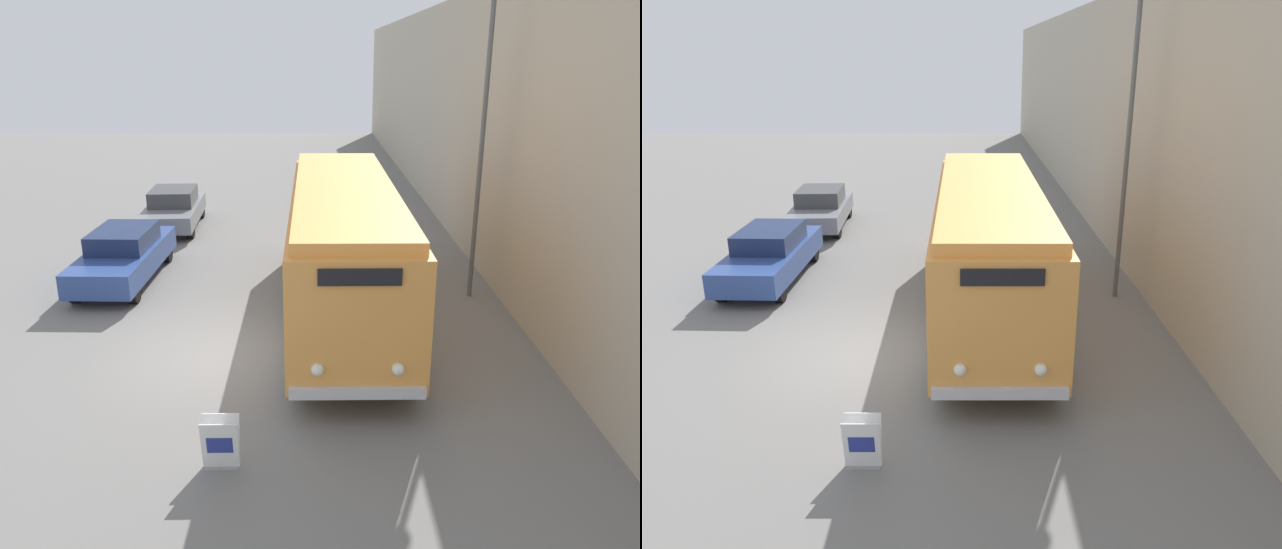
% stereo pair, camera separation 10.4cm
% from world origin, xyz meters
% --- Properties ---
extents(ground_plane, '(80.00, 80.00, 0.00)m').
position_xyz_m(ground_plane, '(0.00, 0.00, 0.00)').
color(ground_plane, slate).
extents(building_wall_right, '(0.30, 60.00, 7.89)m').
position_xyz_m(building_wall_right, '(6.93, 10.00, 3.94)').
color(building_wall_right, '#B2A893').
rests_on(building_wall_right, ground_plane).
extents(vintage_bus, '(2.45, 10.18, 3.20)m').
position_xyz_m(vintage_bus, '(2.64, 2.40, 1.82)').
color(vintage_bus, black).
rests_on(vintage_bus, ground_plane).
extents(sign_board, '(0.57, 0.32, 0.86)m').
position_xyz_m(sign_board, '(0.48, -3.77, 0.41)').
color(sign_board, gray).
rests_on(sign_board, ground_plane).
extents(streetlamp, '(0.36, 0.36, 7.63)m').
position_xyz_m(streetlamp, '(6.05, 3.46, 4.83)').
color(streetlamp, '#595E60').
rests_on(streetlamp, ground_plane).
extents(parked_car_near, '(1.92, 4.83, 1.48)m').
position_xyz_m(parked_car_near, '(-3.39, 4.79, 0.75)').
color(parked_car_near, black).
rests_on(parked_car_near, ground_plane).
extents(parked_car_mid, '(2.00, 4.39, 1.44)m').
position_xyz_m(parked_car_mid, '(-3.18, 10.47, 0.72)').
color(parked_car_mid, black).
rests_on(parked_car_mid, ground_plane).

